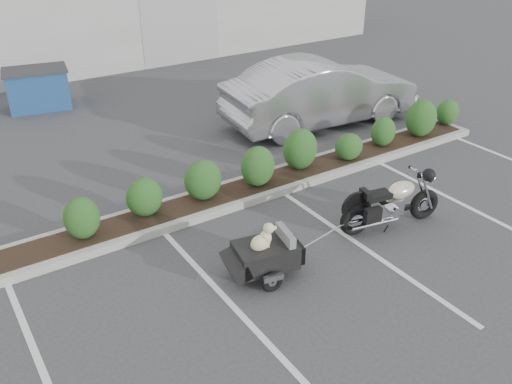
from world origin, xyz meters
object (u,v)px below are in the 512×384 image
motorcycle (392,204)px  dumpster (38,88)px  sedan (321,92)px  pet_trailer (264,254)px

motorcycle → dumpster: size_ratio=1.09×
dumpster → sedan: bearing=-31.6°
sedan → pet_trailer: bearing=139.0°
motorcycle → sedan: sedan is taller
sedan → motorcycle: bearing=160.3°
sedan → dumpster: size_ratio=2.74×
pet_trailer → sedan: sedan is taller
motorcycle → sedan: size_ratio=0.40×
motorcycle → dumpster: 10.87m
pet_trailer → sedan: (5.04, 4.79, 0.44)m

